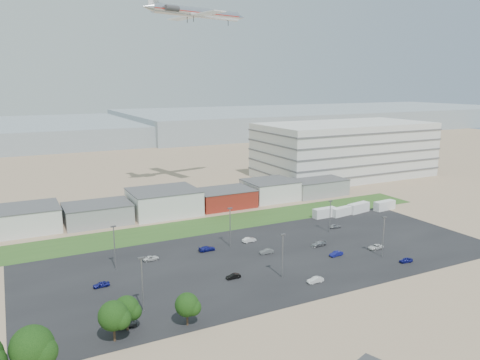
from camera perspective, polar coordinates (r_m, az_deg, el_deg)
ground at (r=102.13m, az=6.93°, el=-13.41°), size 700.00×700.00×0.00m
parking_lot at (r=120.11m, az=3.56°, el=-9.38°), size 120.00×50.00×0.01m
grass_strip at (r=145.11m, az=-4.63°, el=-5.61°), size 160.00×16.00×0.02m
hills_backdrop at (r=403.83m, az=-13.77°, el=5.96°), size 700.00×200.00×9.00m
building_row at (r=156.42m, az=-13.11°, el=-3.08°), size 170.00×20.00×8.00m
parking_garage at (r=224.79m, az=12.60°, el=3.64°), size 80.00×40.00×25.00m
box_trailer_a at (r=156.01m, az=10.27°, el=-3.94°), size 8.22×2.77×3.06m
box_trailer_b at (r=158.74m, az=12.23°, el=-3.79°), size 7.73×3.42×2.80m
box_trailer_c at (r=164.20m, az=14.25°, el=-3.29°), size 8.92×4.18×3.22m
box_trailer_d at (r=169.90m, az=17.20°, el=-2.98°), size 8.47×3.28×3.10m
tree_left at (r=78.35m, az=-23.98°, el=-18.56°), size 6.77×6.77×10.16m
tree_mid at (r=85.30m, az=-15.17°, el=-16.03°), size 5.50×5.50×8.25m
tree_right at (r=88.27m, az=-13.65°, el=-15.28°), size 4.89×4.89×7.34m
tree_near at (r=88.12m, az=-6.48°, el=-15.16°), size 4.69×4.69×7.04m
lightpole_front_l at (r=93.44m, az=-11.82°, el=-12.37°), size 1.29×0.54×10.99m
lightpole_front_m at (r=106.98m, az=5.20°, el=-9.19°), size 1.21×0.50×10.24m
lightpole_front_r at (r=123.90m, az=17.06°, el=-6.65°), size 1.24×0.52×10.51m
lightpole_back_l at (r=115.03m, az=-15.05°, el=-7.95°), size 1.24×0.52×10.57m
lightpole_back_m at (r=125.83m, az=-1.22°, el=-5.78°), size 1.26×0.53×10.71m
lightpole_back_r at (r=140.19m, az=10.91°, el=-4.39°), size 1.12×0.47×9.53m
airliner at (r=185.21m, az=-5.24°, el=19.67°), size 51.48×40.35×13.55m
parked_car_0 at (r=130.32m, az=16.19°, el=-7.84°), size 4.42×2.16×1.21m
parked_car_1 at (r=122.93m, az=11.64°, el=-8.79°), size 3.93×1.74×1.26m
parked_car_2 at (r=123.41m, az=19.57°, el=-9.19°), size 3.58×1.77×1.18m
parked_car_4 at (r=107.53m, az=-0.82°, el=-11.66°), size 3.38×1.20×1.11m
parked_car_5 at (r=107.72m, az=-16.56°, el=-12.11°), size 3.58×1.57×1.20m
parked_car_6 at (r=124.21m, az=-4.05°, el=-8.34°), size 4.53×1.94×1.30m
parked_car_7 at (r=122.27m, az=3.26°, el=-8.69°), size 3.72×1.55×1.19m
parked_car_8 at (r=145.37m, az=11.49°, el=-5.54°), size 3.71×1.83×1.21m
parked_car_9 at (r=119.83m, az=-10.81°, el=-9.34°), size 4.09×1.98×1.12m
parked_car_10 at (r=90.80m, az=-13.71°, el=-16.65°), size 4.26×1.74×1.24m
parked_car_11 at (r=130.53m, az=1.12°, el=-7.29°), size 4.05×1.65×1.30m
parked_car_12 at (r=129.17m, az=9.55°, el=-7.67°), size 4.58×2.04×1.30m
parked_car_13 at (r=106.82m, az=9.16°, el=-11.94°), size 3.83×1.40×1.25m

